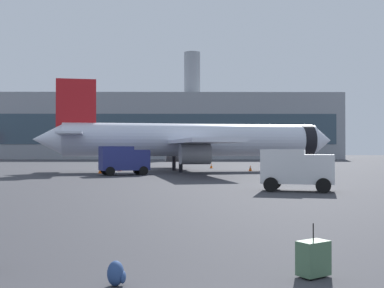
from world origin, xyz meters
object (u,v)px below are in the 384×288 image
airplane_at_gate (192,140)px  safety_cone_mid (250,168)px  service_truck (124,159)px  rolling_suitcase (313,258)px  traveller_backpack (116,274)px  cargo_van (296,168)px  safety_cone_far (211,166)px  safety_cone_near (100,170)px  safety_cone_outer (120,169)px

airplane_at_gate → safety_cone_mid: bearing=9.2°
service_truck → rolling_suitcase: bearing=-76.8°
traveller_backpack → safety_cone_mid: bearing=79.6°
airplane_at_gate → traveller_backpack: (-1.82, -47.14, -3.42)m
cargo_van → safety_cone_far: cargo_van is taller
safety_cone_near → safety_cone_outer: bearing=74.8°
safety_cone_mid → safety_cone_outer: size_ratio=1.20×
safety_cone_far → service_truck: bearing=-119.4°
service_truck → cargo_van: (13.24, -18.52, -0.16)m
traveller_backpack → cargo_van: bearing=68.5°
safety_cone_near → traveller_backpack: size_ratio=1.71×
service_truck → safety_cone_mid: (13.95, 9.18, -1.26)m
safety_cone_mid → traveller_backpack: safety_cone_mid is taller
rolling_suitcase → traveller_backpack: size_ratio=2.29×
safety_cone_outer → traveller_backpack: size_ratio=1.23×
service_truck → safety_cone_far: service_truck is taller
service_truck → cargo_van: bearing=-54.4°
cargo_van → safety_cone_outer: cargo_van is taller
safety_cone_outer → safety_cone_mid: bearing=1.5°
safety_cone_far → traveller_backpack: (-4.53, -56.21, -0.12)m
airplane_at_gate → safety_cone_near: (-9.98, -4.40, -3.25)m
safety_cone_near → safety_cone_mid: size_ratio=1.15×
airplane_at_gate → safety_cone_far: airplane_at_gate is taller
safety_cone_mid → safety_cone_outer: (-15.60, -0.40, -0.06)m
traveller_backpack → safety_cone_far: bearing=85.4°
cargo_van → safety_cone_mid: size_ratio=6.71×
airplane_at_gate → safety_cone_mid: (7.00, 1.13, -3.31)m
cargo_van → safety_cone_outer: (-14.88, 27.30, -1.16)m
safety_cone_far → airplane_at_gate: bearing=-106.6°
cargo_van → safety_cone_near: (-16.27, 22.17, -1.05)m
safety_cone_outer → service_truck: bearing=-79.4°
airplane_at_gate → cargo_van: airplane_at_gate is taller
safety_cone_outer → airplane_at_gate: bearing=-4.9°
safety_cone_outer → cargo_van: bearing=-61.4°
safety_cone_far → traveller_backpack: size_ratio=1.49×
safety_cone_near → rolling_suitcase: bearing=-74.0°
safety_cone_outer → traveller_backpack: 48.34m
safety_cone_mid → safety_cone_outer: safety_cone_mid is taller
safety_cone_near → traveller_backpack: (8.16, -42.74, -0.17)m
rolling_suitcase → service_truck: bearing=103.2°
safety_cone_near → safety_cone_outer: safety_cone_near is taller
safety_cone_mid → traveller_backpack: (-8.83, -48.27, -0.12)m
rolling_suitcase → airplane_at_gate: bearing=92.6°
cargo_van → safety_cone_far: (-3.58, 35.64, -1.10)m
airplane_at_gate → rolling_suitcase: bearing=-87.4°
safety_cone_near → safety_cone_far: bearing=46.7°
safety_cone_near → safety_cone_far: size_ratio=1.15×
cargo_van → safety_cone_outer: bearing=118.6°
cargo_van → rolling_suitcase: bearing=-101.8°
safety_cone_mid → traveller_backpack: 49.07m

